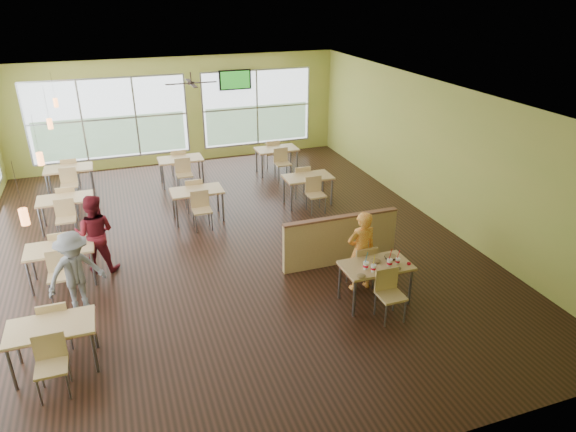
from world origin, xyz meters
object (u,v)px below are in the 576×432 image
object	(u,v)px
food_basket	(390,257)
man_plaid	(361,251)
main_table	(376,270)
half_wall_divider	(340,240)

from	to	relation	value
food_basket	man_plaid	bearing A→B (deg)	135.60
main_table	food_basket	bearing A→B (deg)	16.79
man_plaid	food_basket	world-z (taller)	man_plaid
main_table	man_plaid	distance (m)	0.50
half_wall_divider	food_basket	xyz separation A→B (m)	(0.33, -1.35, 0.26)
main_table	man_plaid	size ratio (longest dim) A/B	0.98
half_wall_divider	food_basket	world-z (taller)	half_wall_divider
man_plaid	main_table	bearing A→B (deg)	94.56
man_plaid	food_basket	size ratio (longest dim) A/B	6.89
main_table	half_wall_divider	distance (m)	1.45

